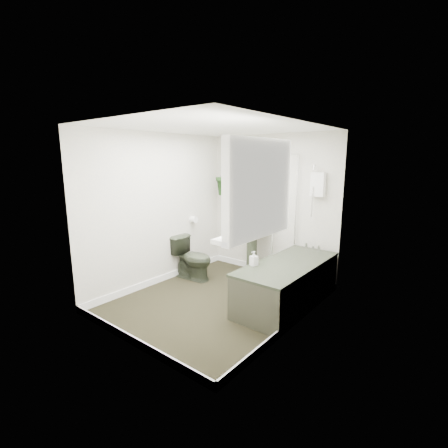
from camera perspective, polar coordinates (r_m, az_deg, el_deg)
The scene contains 22 objects.
floor at distance 4.60m, azimuth -1.20°, elevation -13.35°, with size 2.30×2.80×0.02m, color black.
ceiling at distance 4.19m, azimuth -1.33°, elevation 16.79°, with size 2.30×2.80×0.02m, color white.
wall_back at distance 5.39m, azimuth 8.39°, elevation 3.13°, with size 2.30×0.02×2.30m, color beige.
wall_front at distance 3.31m, azimuth -17.09°, elevation -2.51°, with size 2.30×0.02×2.30m, color beige.
wall_left at distance 5.06m, azimuth -11.42°, elevation 2.48°, with size 0.02×2.80×2.30m, color beige.
wall_right at distance 3.63m, azimuth 12.96°, elevation -1.10°, with size 0.02×2.80×2.30m, color beige.
skirting at distance 4.58m, azimuth -1.20°, elevation -12.67°, with size 2.30×2.80×0.10m, color white.
bathtub at distance 4.46m, azimuth 11.08°, elevation -10.19°, with size 0.72×1.72×0.58m, color #2C3324, non-canonical shape.
bath_screen at distance 4.78m, azimuth 10.76°, elevation 3.57°, with size 0.04×0.72×1.40m, color silver, non-canonical shape.
shower_box at distance 4.93m, azimuth 16.21°, elevation 6.71°, with size 0.20×0.10×0.35m, color white.
oval_mirror at distance 5.41m, azimuth 6.70°, elevation 6.93°, with size 0.46×0.03×0.62m, color beige.
wall_sconce at distance 5.63m, azimuth 3.14°, elevation 6.15°, with size 0.04×0.04×0.22m, color black.
toilet_roll_holder at distance 5.53m, azimuth -5.37°, elevation 0.78°, with size 0.11×0.11×0.11m, color white.
window_recess at distance 2.98m, azimuth 6.26°, elevation 6.17°, with size 0.08×1.00×0.90m, color white.
window_sill at distance 3.08m, azimuth 4.99°, elevation -1.54°, with size 0.18×1.00×0.04m, color white.
window_blinds at distance 3.00m, azimuth 5.53°, elevation 6.23°, with size 0.01×0.86×0.76m, color white.
toilet at distance 5.29m, azimuth -5.53°, elevation -5.93°, with size 0.39×0.68×0.69m, color #2C3324.
pedestal_sink at distance 5.36m, azimuth 4.90°, elevation -4.36°, with size 0.54×0.46×0.92m, color #2C3324, non-canonical shape.
sill_plant at distance 3.08m, azimuth 4.22°, elevation 1.03°, with size 0.21×0.18×0.23m, color black.
hanging_plant at distance 5.53m, azimuth 0.52°, elevation 8.67°, with size 0.38×0.31×0.69m, color black.
soap_bottle at distance 4.16m, azimuth 5.27°, elevation -6.04°, with size 0.08×0.09×0.19m, color black.
hanging_pot at distance 5.52m, azimuth 0.53°, elevation 11.65°, with size 0.16×0.16×0.12m, color #503C2E.
Camera 1 is at (2.67, -3.21, 1.92)m, focal length 26.00 mm.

